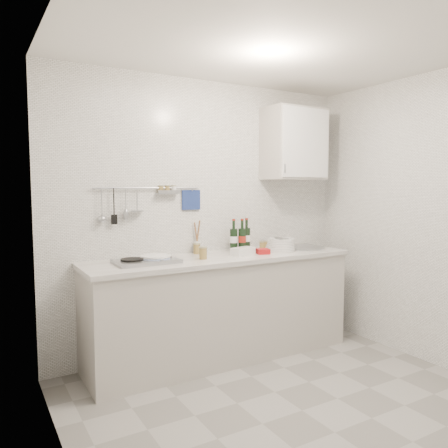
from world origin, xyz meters
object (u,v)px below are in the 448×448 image
wall_cabinet (294,144)px  wine_bottles (241,235)px  plate_stack_hob (155,259)px  plate_stack_sink (281,245)px  utensil_crock (197,245)px

wall_cabinet → wine_bottles: size_ratio=2.26×
wall_cabinet → plate_stack_hob: (-1.53, -0.12, -1.00)m
plate_stack_sink → wine_bottles: size_ratio=1.01×
plate_stack_hob → wine_bottles: bearing=7.9°
plate_stack_hob → wine_bottles: 0.93m
wall_cabinet → utensil_crock: wall_cabinet is taller
wall_cabinet → plate_stack_sink: (-0.24, -0.11, -0.98)m
wall_cabinet → utensil_crock: bearing=172.7°
wine_bottles → utensil_crock: size_ratio=1.02×
wall_cabinet → utensil_crock: (-1.02, 0.13, -0.96)m
wall_cabinet → wine_bottles: 1.07m
plate_stack_hob → utensil_crock: size_ratio=0.92×
wall_cabinet → plate_stack_hob: 1.83m
utensil_crock → plate_stack_hob: bearing=-154.2°
plate_stack_hob → wine_bottles: wine_bottles is taller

